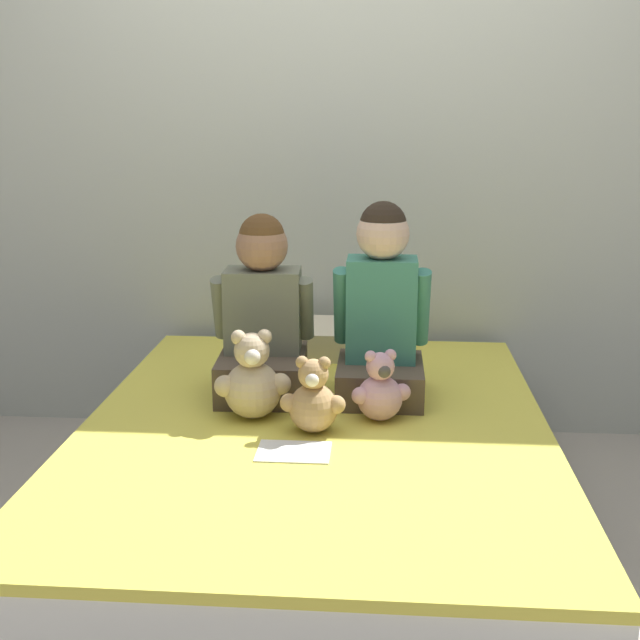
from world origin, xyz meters
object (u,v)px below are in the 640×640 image
object	(u,v)px
sign_card	(294,452)
child_on_left	(263,319)
child_on_right	(381,312)
teddy_bear_held_by_right_child	(380,391)
teddy_bear_between_children	(313,400)
pillow_at_headboard	(331,338)
bed	(316,484)
teddy_bear_held_by_left_child	(253,381)

from	to	relation	value
sign_card	child_on_left	bearing A→B (deg)	107.43
child_on_right	teddy_bear_held_by_right_child	distance (m)	0.31
teddy_bear_between_children	pillow_at_headboard	size ratio (longest dim) A/B	0.41
teddy_bear_held_by_right_child	pillow_at_headboard	world-z (taller)	teddy_bear_held_by_right_child
teddy_bear_held_by_right_child	sign_card	size ratio (longest dim) A/B	1.09
bed	child_on_left	bearing A→B (deg)	126.87
teddy_bear_held_by_left_child	teddy_bear_between_children	bearing A→B (deg)	-37.44
bed	teddy_bear_held_by_right_child	distance (m)	0.37
teddy_bear_between_children	sign_card	size ratio (longest dim) A/B	1.13
child_on_left	teddy_bear_held_by_right_child	xyz separation A→B (m)	(0.40, -0.24, -0.16)
teddy_bear_held_by_left_child	sign_card	bearing A→B (deg)	-69.71
teddy_bear_held_by_left_child	teddy_bear_held_by_right_child	size ratio (longest dim) A/B	1.26
teddy_bear_held_by_left_child	pillow_at_headboard	xyz separation A→B (m)	(0.20, 0.73, -0.07)
sign_card	pillow_at_headboard	bearing A→B (deg)	87.50
child_on_left	teddy_bear_between_children	size ratio (longest dim) A/B	2.59
child_on_left	teddy_bear_held_by_left_child	xyz separation A→B (m)	(0.00, -0.25, -0.14)
teddy_bear_between_children	child_on_right	bearing A→B (deg)	61.95
pillow_at_headboard	sign_card	distance (m)	0.99
teddy_bear_held_by_left_child	pillow_at_headboard	bearing A→B (deg)	63.74
bed	teddy_bear_held_by_right_child	world-z (taller)	teddy_bear_held_by_right_child
bed	teddy_bear_held_by_left_child	world-z (taller)	teddy_bear_held_by_left_child
teddy_bear_held_by_left_child	sign_card	size ratio (longest dim) A/B	1.37
child_on_right	teddy_bear_between_children	bearing A→B (deg)	-119.60
bed	child_on_left	size ratio (longest dim) A/B	3.07
child_on_right	teddy_bear_held_by_right_child	bearing A→B (deg)	-89.55
teddy_bear_between_children	sign_card	world-z (taller)	teddy_bear_between_children
pillow_at_headboard	teddy_bear_held_by_right_child	bearing A→B (deg)	-74.45
child_on_left	teddy_bear_held_by_left_child	distance (m)	0.28
bed	child_on_left	world-z (taller)	child_on_left
teddy_bear_held_by_left_child	pillow_at_headboard	distance (m)	0.76
child_on_left	pillow_at_headboard	size ratio (longest dim) A/B	1.05
bed	child_on_right	bearing A→B (deg)	53.57
child_on_right	sign_card	bearing A→B (deg)	-115.24
bed	teddy_bear_between_children	size ratio (longest dim) A/B	7.95
child_on_right	pillow_at_headboard	size ratio (longest dim) A/B	1.13
bed	teddy_bear_held_by_left_child	distance (m)	0.39
child_on_right	pillow_at_headboard	xyz separation A→B (m)	(-0.20, 0.48, -0.23)
child_on_left	child_on_right	bearing A→B (deg)	-2.03
bed	teddy_bear_between_children	distance (m)	0.32
teddy_bear_held_by_left_child	sign_card	xyz separation A→B (m)	(0.16, -0.26, -0.12)
child_on_right	teddy_bear_held_by_left_child	bearing A→B (deg)	-147.85
sign_card	teddy_bear_held_by_right_child	bearing A→B (deg)	47.91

